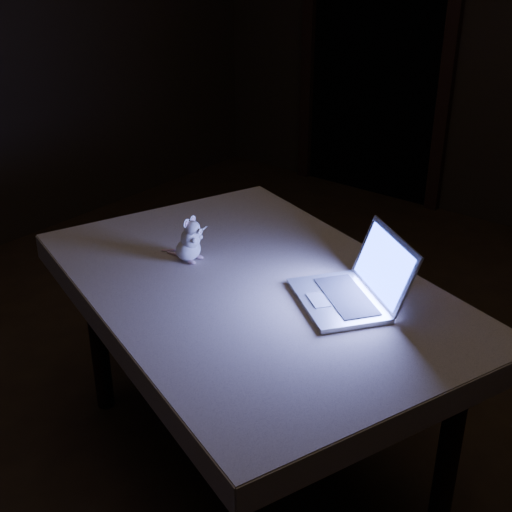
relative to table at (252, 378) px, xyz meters
The scene contains 6 objects.
floor 0.35m from the table, 19.12° to the right, with size 5.00×5.00×0.00m, color black.
doorway 2.77m from the table, 112.36° to the left, with size 1.06×0.36×2.13m, color black, non-canonical shape.
table is the anchor object (origin of this frame).
tablecloth 0.32m from the table, 153.48° to the left, with size 1.34×0.89×0.08m, color beige, non-canonical shape.
laptop 0.52m from the table, 12.76° to the left, with size 0.29×0.25×0.20m, color silver, non-canonical shape.
plush_mouse 0.49m from the table, behind, with size 0.11×0.11×0.14m, color silver, non-canonical shape.
Camera 1 is at (1.03, -1.34, 1.65)m, focal length 48.00 mm.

